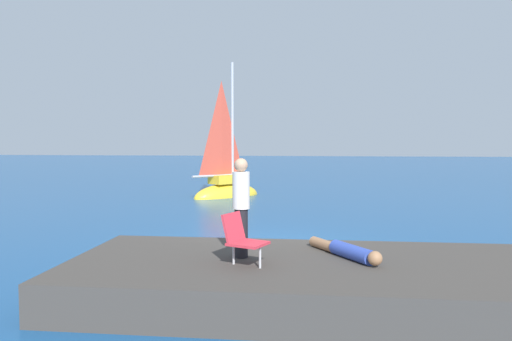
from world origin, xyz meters
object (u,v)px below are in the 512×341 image
(person_sunbather, at_px, (347,251))
(beach_chair, at_px, (241,237))
(sailboat_near, at_px, (227,189))
(person_standing, at_px, (241,205))

(person_sunbather, height_order, beach_chair, beach_chair)
(sailboat_near, height_order, beach_chair, sailboat_near)
(person_standing, bearing_deg, beach_chair, -23.24)
(person_sunbather, xyz_separation_m, person_standing, (-1.71, -0.22, 0.75))
(sailboat_near, xyz_separation_m, beach_chair, (3.23, -14.28, 0.68))
(sailboat_near, bearing_deg, person_sunbather, -119.80)
(sailboat_near, relative_size, person_standing, 4.20)
(person_sunbather, relative_size, person_standing, 0.93)
(sailboat_near, relative_size, person_sunbather, 4.50)
(sailboat_near, xyz_separation_m, person_sunbather, (4.84, -13.56, 0.36))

